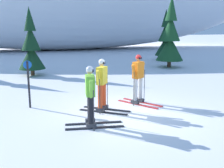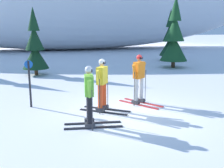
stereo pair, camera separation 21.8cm
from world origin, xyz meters
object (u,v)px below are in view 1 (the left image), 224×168
object	(u,v)px
skier_orange_jacket	(138,78)
skier_lime_jacket	(90,95)
pine_tree_center_right	(170,38)
trail_marker_post	(29,82)
skier_yellow_jacket	(102,84)
pine_tree_far_right	(165,39)
pine_tree_center_left	(31,47)

from	to	relation	value
skier_orange_jacket	skier_lime_jacket	size ratio (longest dim) A/B	1.04
pine_tree_center_right	skier_lime_jacket	bearing A→B (deg)	-127.38
skier_lime_jacket	trail_marker_post	bearing A→B (deg)	127.18
skier_yellow_jacket	pine_tree_center_right	distance (m)	10.29
skier_lime_jacket	pine_tree_far_right	world-z (taller)	pine_tree_far_right
skier_yellow_jacket	pine_tree_center_left	distance (m)	7.63
skier_yellow_jacket	pine_tree_center_right	bearing A→B (deg)	51.06
skier_yellow_jacket	skier_lime_jacket	xyz separation A→B (m)	(-0.62, -1.27, -0.00)
pine_tree_center_left	pine_tree_center_right	world-z (taller)	pine_tree_center_right
skier_lime_jacket	pine_tree_center_right	world-z (taller)	pine_tree_center_right
pine_tree_center_left	pine_tree_center_right	distance (m)	8.84
skier_orange_jacket	skier_lime_jacket	world-z (taller)	skier_orange_jacket
skier_lime_jacket	trail_marker_post	xyz separation A→B (m)	(-1.71, 2.26, 0.01)
pine_tree_far_right	pine_tree_center_left	bearing A→B (deg)	-157.95
pine_tree_center_left	pine_tree_far_right	size ratio (longest dim) A/B	0.95
skier_yellow_jacket	trail_marker_post	bearing A→B (deg)	157.12
skier_lime_jacket	skier_orange_jacket	bearing A→B (deg)	40.84
skier_lime_jacket	pine_tree_center_left	size ratio (longest dim) A/B	0.45
skier_lime_jacket	pine_tree_far_right	xyz separation A→B (m)	(8.32, 12.57, 0.76)
pine_tree_center_left	skier_yellow_jacket	bearing A→B (deg)	-71.88
skier_lime_jacket	trail_marker_post	size ratio (longest dim) A/B	1.05
pine_tree_center_right	trail_marker_post	size ratio (longest dim) A/B	2.85
skier_orange_jacket	pine_tree_center_right	distance (m)	9.03
skier_yellow_jacket	trail_marker_post	size ratio (longest dim) A/B	1.06
skier_orange_jacket	skier_lime_jacket	distance (m)	2.72
skier_yellow_jacket	skier_lime_jacket	world-z (taller)	skier_yellow_jacket
pine_tree_far_right	skier_orange_jacket	bearing A→B (deg)	-120.14
skier_lime_jacket	trail_marker_post	distance (m)	2.83
skier_yellow_jacket	pine_tree_center_right	size ratio (longest dim) A/B	0.37
skier_yellow_jacket	skier_orange_jacket	size ratio (longest dim) A/B	0.97
pine_tree_center_left	pine_tree_far_right	distance (m)	10.86
pine_tree_center_right	pine_tree_far_right	distance (m)	3.57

